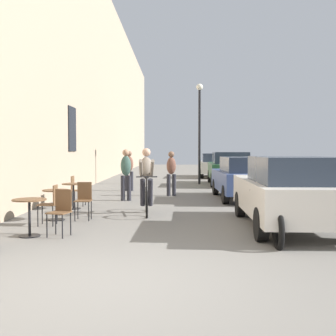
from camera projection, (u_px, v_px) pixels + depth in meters
ground_plane at (114, 282)px, 5.18m from camera, size 88.00×88.00×0.00m
building_facade_left at (84, 67)px, 18.99m from camera, size 0.54×68.00×10.97m
cafe_table_near at (29, 209)px, 7.91m from camera, size 0.64×0.64×0.72m
cafe_chair_near_toward_street at (61, 209)px, 7.97m from camera, size 0.46×0.46×0.89m
cafe_table_mid at (56, 198)px, 9.78m from camera, size 0.64×0.64×0.72m
cafe_chair_mid_toward_street at (51, 202)px, 9.09m from camera, size 0.39×0.39×0.89m
cafe_chair_mid_toward_wall at (84, 198)px, 9.84m from camera, size 0.39×0.39×0.89m
cafe_table_far at (73, 191)px, 11.65m from camera, size 0.64×0.64×0.72m
cafe_chair_far_toward_street at (76, 189)px, 12.28m from camera, size 0.38×0.38×0.89m
cyclist_on_bicycle at (146, 183)px, 10.76m from camera, size 0.52×1.76×1.74m
pedestrian_near at (126, 172)px, 13.56m from camera, size 0.36×0.27×1.69m
pedestrian_mid at (171, 171)px, 14.99m from camera, size 0.38×0.30×1.62m
pedestrian_far at (129, 168)px, 16.89m from camera, size 0.34×0.24×1.63m
street_lamp at (200, 121)px, 20.18m from camera, size 0.32×0.32×4.90m
parked_car_nearest at (288, 191)px, 8.73m from camera, size 1.89×4.32×1.52m
parked_car_second at (243, 177)px, 13.94m from camera, size 1.77×4.07×1.44m
parked_car_third at (229, 168)px, 19.77m from camera, size 2.01×4.50×1.58m
parked_car_fourth at (214, 165)px, 25.53m from camera, size 1.89×4.21×1.48m
parked_motorcycle at (271, 218)px, 7.65m from camera, size 0.62×2.15×0.92m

